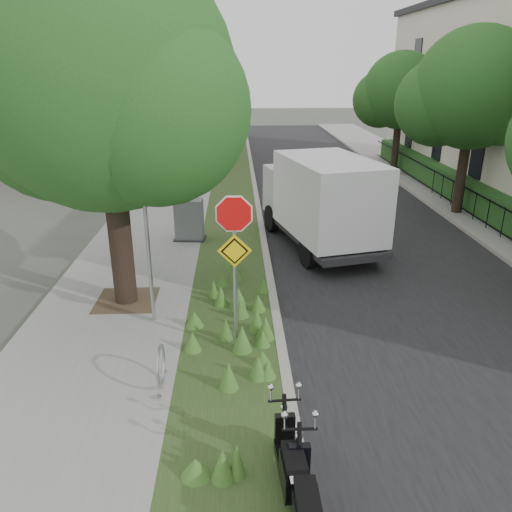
{
  "coord_description": "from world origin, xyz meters",
  "views": [
    {
      "loc": [
        -1.35,
        -8.01,
        5.36
      ],
      "look_at": [
        -0.93,
        2.55,
        1.3
      ],
      "focal_mm": 35.0,
      "sensor_mm": 36.0,
      "label": 1
    }
  ],
  "objects": [
    {
      "name": "scooter_far",
      "position": [
        -0.6,
        -3.61,
        0.48
      ],
      "size": [
        0.32,
        1.54,
        0.74
      ],
      "color": "black",
      "rests_on": "ground"
    },
    {
      "name": "kerb_near",
      "position": [
        -0.5,
        10.0,
        0.07
      ],
      "size": [
        0.2,
        60.0,
        0.13
      ],
      "primitive_type": "cube",
      "color": "#9E9991",
      "rests_on": "ground"
    },
    {
      "name": "utility_cabinet",
      "position": [
        -2.86,
        7.22,
        0.74
      ],
      "size": [
        1.02,
        0.73,
        1.3
      ],
      "color": "#262628",
      "rests_on": "ground"
    },
    {
      "name": "ground",
      "position": [
        0.0,
        0.0,
        0.0
      ],
      "size": [
        120.0,
        120.0,
        0.0
      ],
      "primitive_type": "plane",
      "color": "#4C5147",
      "rests_on": "ground"
    },
    {
      "name": "far_tree_c",
      "position": [
        6.94,
        18.04,
        3.95
      ],
      "size": [
        4.37,
        3.89,
        5.93
      ],
      "color": "black",
      "rests_on": "ground"
    },
    {
      "name": "bike_hoop",
      "position": [
        -2.7,
        -0.6,
        0.5
      ],
      "size": [
        0.06,
        0.78,
        0.77
      ],
      "color": "#A5A8AD",
      "rests_on": "ground"
    },
    {
      "name": "sidewalk_near",
      "position": [
        -4.25,
        10.0,
        0.06
      ],
      "size": [
        3.5,
        60.0,
        0.12
      ],
      "primitive_type": "cube",
      "color": "gray",
      "rests_on": "ground"
    },
    {
      "name": "fence_far",
      "position": [
        7.2,
        10.0,
        0.67
      ],
      "size": [
        0.04,
        24.0,
        1.0
      ],
      "color": "black",
      "rests_on": "ground"
    },
    {
      "name": "road",
      "position": [
        3.0,
        10.0,
        0.01
      ],
      "size": [
        7.0,
        60.0,
        0.01
      ],
      "primitive_type": "cube",
      "color": "black",
      "rests_on": "ground"
    },
    {
      "name": "bare_post",
      "position": [
        -3.2,
        1.8,
        2.12
      ],
      "size": [
        0.08,
        0.08,
        4.0
      ],
      "color": "#A5A8AD",
      "rests_on": "ground"
    },
    {
      "name": "kerb_far",
      "position": [
        6.5,
        10.0,
        0.07
      ],
      "size": [
        0.2,
        60.0,
        0.13
      ],
      "primitive_type": "cube",
      "color": "#9E9991",
      "rests_on": "ground"
    },
    {
      "name": "footpath_far",
      "position": [
        8.2,
        10.0,
        0.06
      ],
      "size": [
        3.2,
        60.0,
        0.12
      ],
      "primitive_type": "cube",
      "color": "gray",
      "rests_on": "ground"
    },
    {
      "name": "verge",
      "position": [
        -1.5,
        10.0,
        0.06
      ],
      "size": [
        2.0,
        60.0,
        0.12
      ],
      "primitive_type": "cube",
      "color": "#28411C",
      "rests_on": "ground"
    },
    {
      "name": "street_tree_main",
      "position": [
        -4.08,
        2.86,
        4.8
      ],
      "size": [
        6.21,
        5.54,
        7.66
      ],
      "color": "black",
      "rests_on": "ground"
    },
    {
      "name": "sign_assembly",
      "position": [
        -1.4,
        0.58,
        2.33
      ],
      "size": [
        0.94,
        0.08,
        3.22
      ],
      "color": "#A5A8AD",
      "rests_on": "ground"
    },
    {
      "name": "far_tree_b",
      "position": [
        6.94,
        10.05,
        4.37
      ],
      "size": [
        4.83,
        4.31,
        6.56
      ],
      "color": "black",
      "rests_on": "ground"
    },
    {
      "name": "hedge_far",
      "position": [
        7.9,
        10.0,
        0.67
      ],
      "size": [
        1.0,
        24.0,
        1.1
      ],
      "primitive_type": "cube",
      "color": "#1E4418",
      "rests_on": "footpath_far"
    },
    {
      "name": "box_truck",
      "position": [
        1.23,
        6.65,
        1.59
      ],
      "size": [
        3.29,
        5.71,
        2.43
      ],
      "color": "#262628",
      "rests_on": "ground"
    },
    {
      "name": "brick_building",
      "position": [
        -9.5,
        22.0,
        4.21
      ],
      "size": [
        9.4,
        10.4,
        8.3
      ],
      "color": "maroon",
      "rests_on": "ground"
    },
    {
      "name": "scooter_near",
      "position": [
        -0.69,
        -3.02,
        0.48
      ],
      "size": [
        0.38,
        1.54,
        0.73
      ],
      "color": "black",
      "rests_on": "ground"
    }
  ]
}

